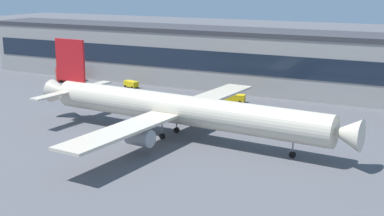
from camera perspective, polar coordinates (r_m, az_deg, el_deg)
ground_plane at (r=100.10m, az=-5.35°, el=-3.31°), size 600.00×600.00×0.00m
terminal_building at (r=144.90m, az=6.07°, el=5.23°), size 172.43×16.85×16.17m
airliner at (r=99.08m, az=-1.53°, el=-0.13°), size 67.00×57.72×17.15m
catering_truck at (r=160.15m, az=-13.11°, el=3.64°), size 6.61×7.19×4.15m
belt_loader at (r=129.71m, az=4.40°, el=1.15°), size 6.61×2.84×1.95m
follow_me_car at (r=147.79m, az=-6.57°, el=2.62°), size 4.76×3.08×1.85m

